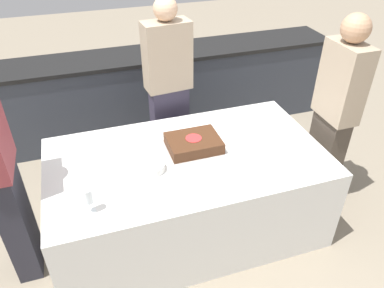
{
  "coord_description": "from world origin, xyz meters",
  "views": [
    {
      "loc": [
        -0.66,
        -2.13,
        2.39
      ],
      "look_at": [
        0.04,
        0.0,
        0.83
      ],
      "focal_mm": 35.0,
      "sensor_mm": 36.0,
      "label": 1
    }
  ],
  "objects_px": {
    "wine_glass": "(88,197)",
    "person_cutting_cake": "(169,91)",
    "plate_stack": "(151,167)",
    "person_seated_right": "(335,113)",
    "person_seated_left": "(2,180)",
    "cake": "(194,143)"
  },
  "relations": [
    {
      "from": "person_cutting_cake",
      "to": "person_seated_left",
      "type": "distance_m",
      "value": 1.55
    },
    {
      "from": "person_cutting_cake",
      "to": "person_seated_left",
      "type": "xyz_separation_m",
      "value": [
        -1.33,
        -0.79,
        -0.05
      ]
    },
    {
      "from": "cake",
      "to": "person_seated_left",
      "type": "xyz_separation_m",
      "value": [
        -1.33,
        -0.08,
        0.05
      ]
    },
    {
      "from": "wine_glass",
      "to": "person_seated_left",
      "type": "relative_size",
      "value": 0.11
    },
    {
      "from": "plate_stack",
      "to": "cake",
      "type": "bearing_deg",
      "value": 23.53
    },
    {
      "from": "person_seated_left",
      "to": "wine_glass",
      "type": "bearing_deg",
      "value": -125.29
    },
    {
      "from": "cake",
      "to": "person_seated_right",
      "type": "relative_size",
      "value": 0.26
    },
    {
      "from": "person_seated_left",
      "to": "person_seated_right",
      "type": "distance_m",
      "value": 2.5
    },
    {
      "from": "cake",
      "to": "person_seated_right",
      "type": "height_order",
      "value": "person_seated_right"
    },
    {
      "from": "plate_stack",
      "to": "person_cutting_cake",
      "type": "height_order",
      "value": "person_cutting_cake"
    },
    {
      "from": "cake",
      "to": "person_seated_right",
      "type": "bearing_deg",
      "value": -3.85
    },
    {
      "from": "cake",
      "to": "wine_glass",
      "type": "height_order",
      "value": "wine_glass"
    },
    {
      "from": "plate_stack",
      "to": "person_seated_left",
      "type": "xyz_separation_m",
      "value": [
        -0.96,
        0.08,
        0.07
      ]
    },
    {
      "from": "person_seated_right",
      "to": "person_seated_left",
      "type": "bearing_deg",
      "value": -90.0
    },
    {
      "from": "plate_stack",
      "to": "person_seated_right",
      "type": "distance_m",
      "value": 1.55
    },
    {
      "from": "cake",
      "to": "person_seated_right",
      "type": "xyz_separation_m",
      "value": [
        1.17,
        -0.08,
        0.09
      ]
    },
    {
      "from": "person_cutting_cake",
      "to": "person_seated_left",
      "type": "bearing_deg",
      "value": 25.29
    },
    {
      "from": "wine_glass",
      "to": "person_cutting_cake",
      "type": "relative_size",
      "value": 0.11
    },
    {
      "from": "person_cutting_cake",
      "to": "person_seated_left",
      "type": "relative_size",
      "value": 1.05
    },
    {
      "from": "cake",
      "to": "plate_stack",
      "type": "bearing_deg",
      "value": -156.47
    },
    {
      "from": "cake",
      "to": "person_cutting_cake",
      "type": "relative_size",
      "value": 0.26
    },
    {
      "from": "cake",
      "to": "person_seated_left",
      "type": "height_order",
      "value": "person_seated_left"
    }
  ]
}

